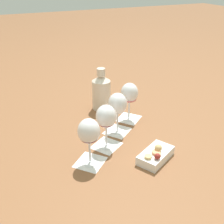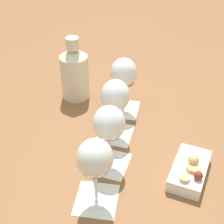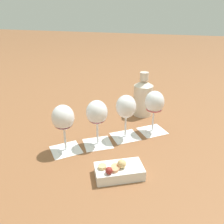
{
  "view_description": "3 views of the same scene",
  "coord_description": "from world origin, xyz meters",
  "px_view_note": "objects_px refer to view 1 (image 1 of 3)",
  "views": [
    {
      "loc": [
        0.42,
        0.92,
        0.64
      ],
      "look_at": [
        -0.0,
        0.0,
        0.12
      ],
      "focal_mm": 45.0,
      "sensor_mm": 36.0,
      "label": 1
    },
    {
      "loc": [
        0.45,
        0.56,
        0.64
      ],
      "look_at": [
        -0.0,
        0.0,
        0.12
      ],
      "focal_mm": 55.0,
      "sensor_mm": 36.0,
      "label": 2
    },
    {
      "loc": [
        -0.24,
        0.79,
        0.49
      ],
      "look_at": [
        -0.0,
        0.0,
        0.12
      ],
      "focal_mm": 38.0,
      "sensor_mm": 36.0,
      "label": 3
    }
  ],
  "objects_px": {
    "snack_dish": "(156,155)",
    "wine_glass_3": "(89,133)",
    "wine_glass_0": "(129,94)",
    "wine_glass_2": "(106,118)",
    "wine_glass_1": "(118,105)",
    "ceramic_vase": "(101,92)"
  },
  "relations": [
    {
      "from": "wine_glass_1",
      "to": "ceramic_vase",
      "type": "distance_m",
      "value": 0.25
    },
    {
      "from": "ceramic_vase",
      "to": "snack_dish",
      "type": "distance_m",
      "value": 0.49
    },
    {
      "from": "wine_glass_2",
      "to": "snack_dish",
      "type": "xyz_separation_m",
      "value": [
        -0.13,
        0.16,
        -0.11
      ]
    },
    {
      "from": "wine_glass_0",
      "to": "wine_glass_3",
      "type": "height_order",
      "value": "same"
    },
    {
      "from": "wine_glass_2",
      "to": "wine_glass_0",
      "type": "bearing_deg",
      "value": -138.9
    },
    {
      "from": "wine_glass_2",
      "to": "wine_glass_3",
      "type": "xyz_separation_m",
      "value": [
        0.1,
        0.08,
        0.0
      ]
    },
    {
      "from": "wine_glass_1",
      "to": "ceramic_vase",
      "type": "xyz_separation_m",
      "value": [
        -0.03,
        -0.24,
        -0.03
      ]
    },
    {
      "from": "wine_glass_0",
      "to": "wine_glass_3",
      "type": "relative_size",
      "value": 1.0
    },
    {
      "from": "wine_glass_0",
      "to": "wine_glass_3",
      "type": "distance_m",
      "value": 0.38
    },
    {
      "from": "wine_glass_1",
      "to": "snack_dish",
      "type": "distance_m",
      "value": 0.27
    },
    {
      "from": "wine_glass_0",
      "to": "snack_dish",
      "type": "relative_size",
      "value": 1.04
    },
    {
      "from": "wine_glass_1",
      "to": "wine_glass_2",
      "type": "distance_m",
      "value": 0.12
    },
    {
      "from": "wine_glass_0",
      "to": "ceramic_vase",
      "type": "height_order",
      "value": "ceramic_vase"
    },
    {
      "from": "wine_glass_3",
      "to": "wine_glass_2",
      "type": "bearing_deg",
      "value": -142.81
    },
    {
      "from": "wine_glass_0",
      "to": "ceramic_vase",
      "type": "distance_m",
      "value": 0.18
    },
    {
      "from": "wine_glass_1",
      "to": "wine_glass_3",
      "type": "relative_size",
      "value": 1.0
    },
    {
      "from": "wine_glass_1",
      "to": "wine_glass_3",
      "type": "xyz_separation_m",
      "value": [
        0.19,
        0.16,
        -0.0
      ]
    },
    {
      "from": "wine_glass_2",
      "to": "snack_dish",
      "type": "relative_size",
      "value": 1.04
    },
    {
      "from": "wine_glass_1",
      "to": "ceramic_vase",
      "type": "height_order",
      "value": "ceramic_vase"
    },
    {
      "from": "ceramic_vase",
      "to": "wine_glass_0",
      "type": "bearing_deg",
      "value": 114.43
    },
    {
      "from": "snack_dish",
      "to": "wine_glass_3",
      "type": "bearing_deg",
      "value": -20.96
    },
    {
      "from": "wine_glass_2",
      "to": "snack_dish",
      "type": "height_order",
      "value": "wine_glass_2"
    }
  ]
}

